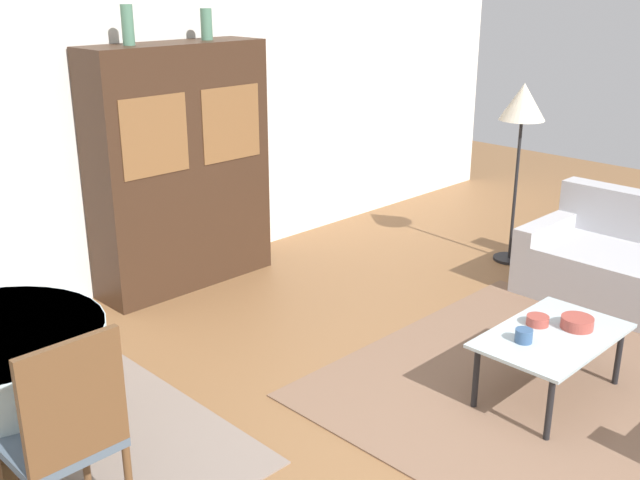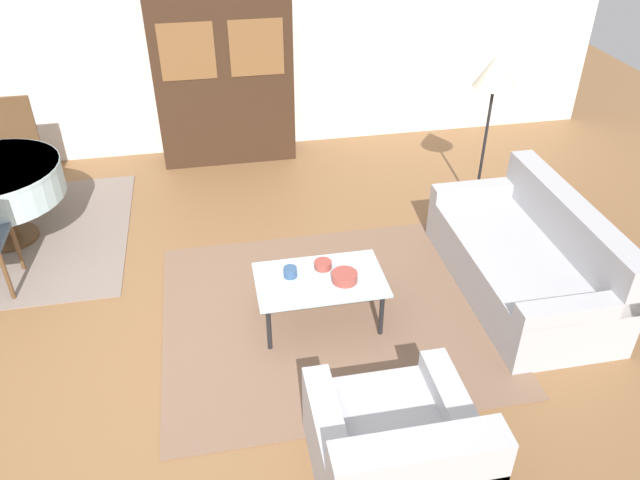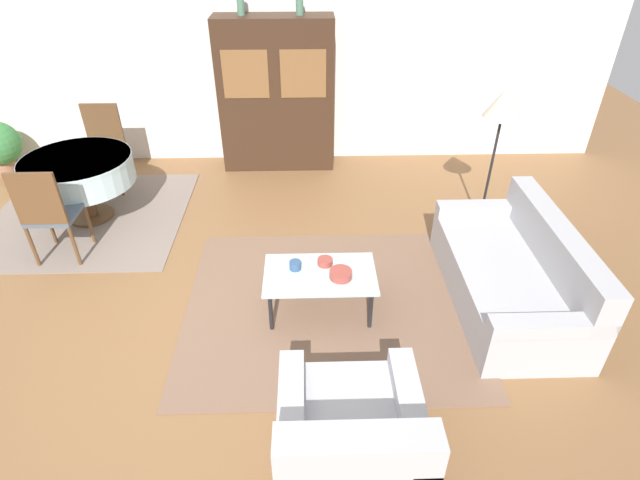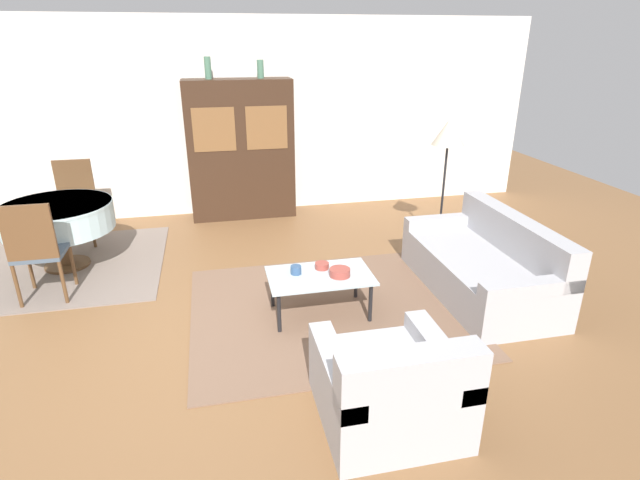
# 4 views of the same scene
# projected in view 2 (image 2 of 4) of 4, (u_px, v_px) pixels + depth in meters

# --- Properties ---
(ground_plane) EXTENTS (14.00, 14.00, 0.00)m
(ground_plane) POSITION_uv_depth(u_px,v_px,m) (177.00, 376.00, 4.32)
(ground_plane) COLOR brown
(wall_back) EXTENTS (10.00, 0.06, 2.70)m
(wall_back) POSITION_uv_depth(u_px,v_px,m) (160.00, 33.00, 6.52)
(wall_back) COLOR silver
(wall_back) RESTS_ON ground_plane
(area_rug) EXTENTS (2.53, 2.24, 0.01)m
(area_rug) POSITION_uv_depth(u_px,v_px,m) (329.00, 315.00, 4.85)
(area_rug) COLOR brown
(area_rug) RESTS_ON ground_plane
(dining_rug) EXTENTS (2.18, 2.09, 0.01)m
(dining_rug) POSITION_uv_depth(u_px,v_px,m) (7.00, 240.00, 5.71)
(dining_rug) COLOR gray
(dining_rug) RESTS_ON ground_plane
(couch) EXTENTS (0.91, 1.82, 0.78)m
(couch) POSITION_uv_depth(u_px,v_px,m) (527.00, 260.00, 4.98)
(couch) COLOR #B2B2B7
(couch) RESTS_ON ground_plane
(armchair) EXTENTS (0.89, 0.92, 0.75)m
(armchair) POSITION_uv_depth(u_px,v_px,m) (396.00, 454.00, 3.46)
(armchair) COLOR #B2B2B7
(armchair) RESTS_ON ground_plane
(coffee_table) EXTENTS (0.95, 0.58, 0.40)m
(coffee_table) POSITION_uv_depth(u_px,v_px,m) (320.00, 283.00, 4.59)
(coffee_table) COLOR black
(coffee_table) RESTS_ON area_rug
(display_cabinet) EXTENTS (1.45, 0.44, 1.90)m
(display_cabinet) POSITION_uv_depth(u_px,v_px,m) (224.00, 75.00, 6.62)
(display_cabinet) COLOR #382316
(display_cabinet) RESTS_ON ground_plane
(dining_chair_far) EXTENTS (0.44, 0.44, 1.01)m
(dining_chair_far) POSITION_uv_depth(u_px,v_px,m) (14.00, 145.00, 6.06)
(dining_chair_far) COLOR brown
(dining_chair_far) RESTS_ON dining_rug
(floor_lamp) EXTENTS (0.38, 0.38, 1.54)m
(floor_lamp) POSITION_uv_depth(u_px,v_px,m) (495.00, 78.00, 5.47)
(floor_lamp) COLOR black
(floor_lamp) RESTS_ON ground_plane
(cup) EXTENTS (0.10, 0.10, 0.08)m
(cup) POSITION_uv_depth(u_px,v_px,m) (290.00, 272.00, 4.57)
(cup) COLOR #33517A
(cup) RESTS_ON coffee_table
(bowl) EXTENTS (0.19, 0.19, 0.07)m
(bowl) POSITION_uv_depth(u_px,v_px,m) (345.00, 277.00, 4.53)
(bowl) COLOR #9E4238
(bowl) RESTS_ON coffee_table
(bowl_small) EXTENTS (0.13, 0.13, 0.06)m
(bowl_small) POSITION_uv_depth(u_px,v_px,m) (323.00, 265.00, 4.66)
(bowl_small) COLOR #9E4238
(bowl_small) RESTS_ON coffee_table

